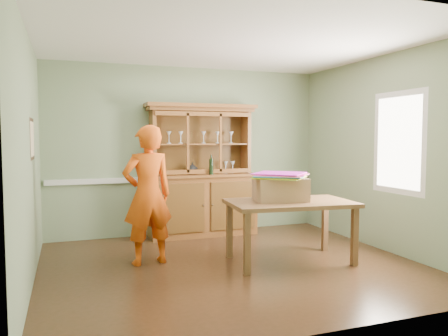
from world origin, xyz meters
name	(u,v)px	position (x,y,z in m)	size (l,w,h in m)	color
floor	(232,265)	(0.00, 0.00, 0.00)	(4.50, 4.50, 0.00)	#412515
ceiling	(232,42)	(0.00, 0.00, 2.70)	(4.50, 4.50, 0.00)	white
wall_back	(188,151)	(0.00, 2.00, 1.35)	(4.50, 4.50, 0.00)	gray
wall_left	(29,159)	(-2.25, 0.00, 1.35)	(4.00, 4.00, 0.00)	gray
wall_right	(384,153)	(2.25, 0.00, 1.35)	(4.00, 4.00, 0.00)	gray
wall_front	(324,165)	(0.00, -2.00, 1.35)	(4.50, 4.50, 0.00)	gray
chair_rail	(189,178)	(0.00, 1.98, 0.90)	(4.41, 0.05, 0.08)	silver
framed_map	(33,139)	(-2.23, 0.30, 1.55)	(0.03, 0.60, 0.46)	#372516
window_panel	(398,143)	(2.23, -0.30, 1.50)	(0.03, 0.96, 1.36)	silver
china_hutch	(202,189)	(0.16, 1.76, 0.74)	(1.78, 0.59, 2.10)	brown
dining_table	(290,208)	(0.75, -0.09, 0.68)	(1.62, 1.06, 0.77)	brown
cardboard_box	(280,189)	(0.65, -0.01, 0.92)	(0.62, 0.50, 0.29)	#926A4B
kite_stack	(281,175)	(0.65, -0.04, 1.09)	(0.82, 0.82, 0.06)	#95B435
person	(148,195)	(-0.95, 0.42, 0.86)	(0.63, 0.41, 1.72)	#E7520E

